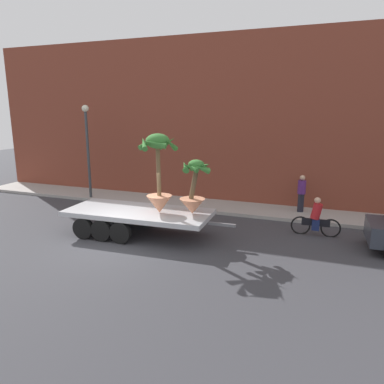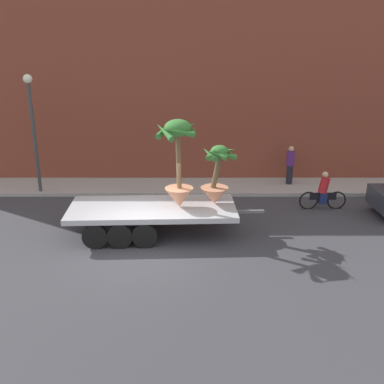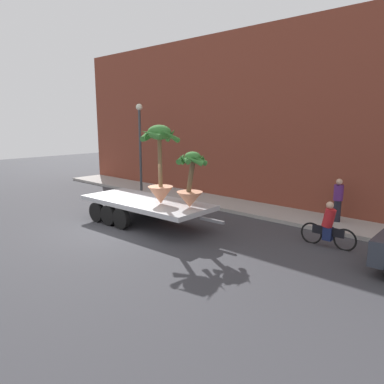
{
  "view_description": "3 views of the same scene",
  "coord_description": "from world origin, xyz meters",
  "px_view_note": "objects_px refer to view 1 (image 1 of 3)",
  "views": [
    {
      "loc": [
        6.77,
        -10.38,
        4.74
      ],
      "look_at": [
        2.23,
        1.74,
        1.77
      ],
      "focal_mm": 33.65,
      "sensor_mm": 36.0,
      "label": 1
    },
    {
      "loc": [
        1.53,
        -12.7,
        6.38
      ],
      "look_at": [
        1.59,
        1.42,
        1.46
      ],
      "focal_mm": 41.97,
      "sensor_mm": 36.0,
      "label": 2
    },
    {
      "loc": [
        11.0,
        -7.74,
        4.05
      ],
      "look_at": [
        2.22,
        1.82,
        1.5
      ],
      "focal_mm": 33.91,
      "sensor_mm": 36.0,
      "label": 3
    }
  ],
  "objects_px": {
    "street_lamp": "(87,139)",
    "flatbed_trailer": "(133,215)",
    "potted_palm_rear": "(194,191)",
    "cyclist": "(316,219)",
    "pedestrian_near_gate": "(301,193)",
    "potted_palm_middle": "(158,173)"
  },
  "relations": [
    {
      "from": "potted_palm_middle",
      "to": "potted_palm_rear",
      "type": "bearing_deg",
      "value": 14.13
    },
    {
      "from": "pedestrian_near_gate",
      "to": "flatbed_trailer",
      "type": "bearing_deg",
      "value": -139.78
    },
    {
      "from": "cyclist",
      "to": "pedestrian_near_gate",
      "type": "xyz_separation_m",
      "value": [
        -0.75,
        2.69,
        0.37
      ]
    },
    {
      "from": "flatbed_trailer",
      "to": "potted_palm_rear",
      "type": "distance_m",
      "value": 2.66
    },
    {
      "from": "flatbed_trailer",
      "to": "potted_palm_rear",
      "type": "bearing_deg",
      "value": 7.09
    },
    {
      "from": "cyclist",
      "to": "street_lamp",
      "type": "relative_size",
      "value": 0.38
    },
    {
      "from": "potted_palm_rear",
      "to": "cyclist",
      "type": "xyz_separation_m",
      "value": [
        4.25,
        2.01,
        -1.19
      ]
    },
    {
      "from": "potted_palm_rear",
      "to": "street_lamp",
      "type": "relative_size",
      "value": 0.42
    },
    {
      "from": "flatbed_trailer",
      "to": "potted_palm_middle",
      "type": "bearing_deg",
      "value": -0.86
    },
    {
      "from": "potted_palm_middle",
      "to": "street_lamp",
      "type": "distance_m",
      "value": 7.25
    },
    {
      "from": "pedestrian_near_gate",
      "to": "street_lamp",
      "type": "xyz_separation_m",
      "value": [
        -10.76,
        -1.01,
        2.19
      ]
    },
    {
      "from": "pedestrian_near_gate",
      "to": "street_lamp",
      "type": "distance_m",
      "value": 11.03
    },
    {
      "from": "street_lamp",
      "to": "flatbed_trailer",
      "type": "bearing_deg",
      "value": -39.43
    },
    {
      "from": "potted_palm_rear",
      "to": "street_lamp",
      "type": "distance_m",
      "value": 8.25
    },
    {
      "from": "potted_palm_rear",
      "to": "potted_palm_middle",
      "type": "relative_size",
      "value": 0.69
    },
    {
      "from": "flatbed_trailer",
      "to": "cyclist",
      "type": "relative_size",
      "value": 3.59
    },
    {
      "from": "cyclist",
      "to": "pedestrian_near_gate",
      "type": "height_order",
      "value": "pedestrian_near_gate"
    },
    {
      "from": "cyclist",
      "to": "pedestrian_near_gate",
      "type": "relative_size",
      "value": 1.08
    },
    {
      "from": "cyclist",
      "to": "pedestrian_near_gate",
      "type": "distance_m",
      "value": 2.82
    },
    {
      "from": "potted_palm_middle",
      "to": "pedestrian_near_gate",
      "type": "height_order",
      "value": "potted_palm_middle"
    },
    {
      "from": "potted_palm_middle",
      "to": "street_lamp",
      "type": "height_order",
      "value": "street_lamp"
    },
    {
      "from": "potted_palm_middle",
      "to": "pedestrian_near_gate",
      "type": "distance_m",
      "value": 7.07
    }
  ]
}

